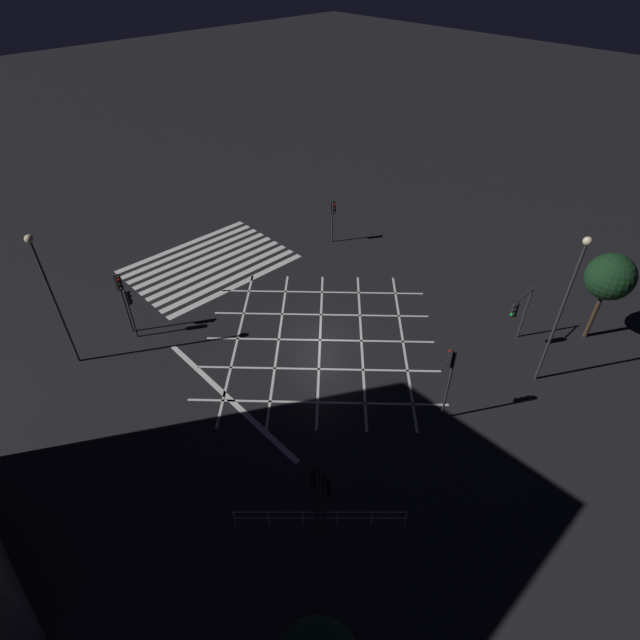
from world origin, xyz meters
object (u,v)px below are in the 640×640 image
traffic_light_ne_cross (315,488)px  traffic_light_nw_main (519,309)px  traffic_light_median_north (450,371)px  traffic_light_se_main (130,304)px  street_lamp_east (48,285)px  traffic_light_ne_main (327,492)px  traffic_light_se_cross (122,292)px  street_lamp_west (566,298)px  traffic_light_sw_cross (333,214)px  street_tree_near (610,277)px

traffic_light_ne_cross → traffic_light_nw_main: 15.96m
traffic_light_median_north → traffic_light_se_main: (7.95, -16.23, -0.83)m
traffic_light_nw_main → street_lamp_east: (18.94, -16.07, 2.59)m
traffic_light_ne_main → traffic_light_se_cross: traffic_light_se_cross is taller
traffic_light_se_main → traffic_light_se_cross: 0.78m
traffic_light_ne_cross → traffic_light_se_cross: size_ratio=0.94×
traffic_light_median_north → traffic_light_nw_main: 7.51m
traffic_light_ne_cross → traffic_light_ne_main: size_ratio=1.15×
street_lamp_east → street_lamp_west: 25.51m
traffic_light_sw_cross → traffic_light_se_cross: bearing=-92.1°
traffic_light_ne_cross → traffic_light_se_cross: bearing=-1.7°
traffic_light_nw_main → street_tree_near: bearing=145.9°
traffic_light_ne_main → street_tree_near: 19.88m
traffic_light_sw_cross → traffic_light_ne_cross: 23.39m
traffic_light_median_north → street_tree_near: size_ratio=0.82×
traffic_light_sw_cross → traffic_light_nw_main: (0.97, 15.72, 0.19)m
street_lamp_west → street_lamp_east: bearing=-46.7°
traffic_light_ne_main → traffic_light_median_north: bearing=1.6°
traffic_light_ne_main → traffic_light_nw_main: 15.63m
traffic_light_se_main → street_lamp_west: street_lamp_west is taller
traffic_light_nw_main → traffic_light_median_north: bearing=3.8°
traffic_light_se_main → street_lamp_east: bearing=174.5°
traffic_light_se_main → traffic_light_nw_main: (-15.42, 15.73, 0.22)m
street_lamp_east → street_tree_near: bearing=140.7°
street_lamp_east → traffic_light_nw_main: bearing=139.7°
traffic_light_ne_cross → street_lamp_west: size_ratio=0.44×
traffic_light_se_cross → street_lamp_west: (-14.04, 18.80, 2.54)m
traffic_light_se_cross → traffic_light_sw_cross: bearing=87.9°
traffic_light_nw_main → street_lamp_east: bearing=-40.3°
traffic_light_se_main → traffic_light_ne_main: bearing=-90.7°
traffic_light_ne_main → street_lamp_west: street_lamp_west is taller
traffic_light_se_main → street_lamp_west: size_ratio=0.38×
traffic_light_sw_cross → street_lamp_west: (2.40, 18.20, 3.03)m
traffic_light_ne_main → traffic_light_nw_main: (-15.62, -0.73, 0.23)m
traffic_light_ne_cross → traffic_light_nw_main: traffic_light_ne_cross is taller
traffic_light_ne_cross → traffic_light_nw_main: size_ratio=1.07×
traffic_light_sw_cross → street_lamp_east: bearing=-91.0°
traffic_light_median_north → traffic_light_ne_cross: size_ratio=1.19×
traffic_light_sw_cross → street_lamp_west: size_ratio=0.39×
traffic_light_median_north → street_tree_near: (-11.55, 2.27, 1.01)m
street_lamp_east → traffic_light_sw_cross: bearing=179.0°
traffic_light_sw_cross → traffic_light_se_main: size_ratio=1.01×
traffic_light_median_north → traffic_light_ne_main: (8.15, 0.23, -0.84)m
traffic_light_nw_main → traffic_light_se_cross: traffic_light_se_cross is taller
traffic_light_nw_main → traffic_light_se_main: bearing=-45.6°
traffic_light_sw_cross → traffic_light_ne_main: bearing=-45.2°
traffic_light_ne_cross → street_lamp_west: bearing=-98.1°
traffic_light_ne_cross → traffic_light_ne_main: (-0.34, 0.30, -0.35)m
traffic_light_sw_cross → traffic_light_ne_main: 23.36m
street_lamp_east → traffic_light_ne_main: bearing=101.2°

